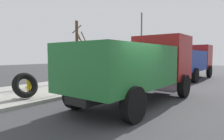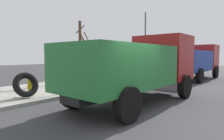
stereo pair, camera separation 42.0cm
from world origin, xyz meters
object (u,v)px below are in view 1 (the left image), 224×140
(fire_hydrant, at_px, (29,87))
(loose_tire, at_px, (25,85))
(dump_truck_blue, at_px, (189,60))
(bare_tree, at_px, (77,50))
(dump_truck_green, at_px, (139,65))
(stop_sign, at_px, (87,60))
(street_light_pole, at_px, (141,46))

(fire_hydrant, xyz_separation_m, loose_tire, (-0.32, -0.23, 0.13))
(dump_truck_blue, bearing_deg, bare_tree, 143.96)
(loose_tire, bearing_deg, dump_truck_green, -52.84)
(dump_truck_green, relative_size, dump_truck_blue, 1.00)
(fire_hydrant, distance_m, dump_truck_green, 5.03)
(fire_hydrant, distance_m, stop_sign, 3.31)
(bare_tree, height_order, street_light_pole, street_light_pole)
(fire_hydrant, height_order, stop_sign, stop_sign)
(loose_tire, relative_size, dump_truck_blue, 0.16)
(dump_truck_blue, distance_m, street_light_pole, 4.59)
(fire_hydrant, xyz_separation_m, dump_truck_blue, (13.04, -3.37, 1.01))
(stop_sign, distance_m, dump_truck_green, 3.51)
(loose_tire, bearing_deg, stop_sign, -7.37)
(fire_hydrant, relative_size, dump_truck_green, 0.12)
(dump_truck_green, xyz_separation_m, dump_truck_blue, (10.40, 0.79, 0.00))
(fire_hydrant, bearing_deg, loose_tire, -144.30)
(loose_tire, distance_m, bare_tree, 6.33)
(fire_hydrant, relative_size, street_light_pole, 0.16)
(fire_hydrant, xyz_separation_m, dump_truck_green, (2.65, -4.15, 1.01))
(dump_truck_green, bearing_deg, dump_truck_blue, 4.32)
(fire_hydrant, bearing_deg, stop_sign, -12.40)
(fire_hydrant, bearing_deg, dump_truck_blue, -14.47)
(loose_tire, bearing_deg, street_light_pole, -1.53)
(dump_truck_green, distance_m, dump_truck_blue, 10.43)
(bare_tree, bearing_deg, loose_tire, -155.12)
(stop_sign, height_order, dump_truck_blue, dump_truck_blue)
(fire_hydrant, xyz_separation_m, stop_sign, (3.03, -0.67, 1.15))
(fire_hydrant, height_order, dump_truck_blue, dump_truck_blue)
(fire_hydrant, height_order, bare_tree, bare_tree)
(stop_sign, height_order, bare_tree, bare_tree)
(dump_truck_green, relative_size, street_light_pole, 1.32)
(loose_tire, distance_m, dump_truck_blue, 13.76)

